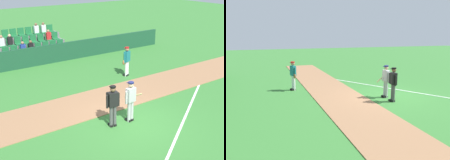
{
  "view_description": "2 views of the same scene",
  "coord_description": "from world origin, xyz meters",
  "views": [
    {
      "loc": [
        -6.81,
        -8.53,
        6.02
      ],
      "look_at": [
        0.59,
        2.18,
        1.09
      ],
      "focal_mm": 47.53,
      "sensor_mm": 36.0,
      "label": 1
    },
    {
      "loc": [
        -11.26,
        6.57,
        3.52
      ],
      "look_at": [
        0.35,
        2.74,
        1.08
      ],
      "focal_mm": 38.84,
      "sensor_mm": 36.0,
      "label": 2
    }
  ],
  "objects": [
    {
      "name": "ground_plane",
      "position": [
        0.0,
        0.0,
        0.0
      ],
      "size": [
        80.0,
        80.0,
        0.0
      ],
      "primitive_type": "plane",
      "color": "#387A33"
    },
    {
      "name": "infield_dirt_path",
      "position": [
        0.0,
        2.52,
        0.01
      ],
      "size": [
        28.0,
        2.74,
        0.03
      ],
      "primitive_type": "cube",
      "color": "#9E704C",
      "rests_on": "ground"
    },
    {
      "name": "foul_line_chalk",
      "position": [
        3.0,
        -0.5,
        0.01
      ],
      "size": [
        10.25,
        6.41,
        0.01
      ],
      "primitive_type": "cube",
      "rotation": [
        0.0,
        0.0,
        0.55
      ],
      "color": "white",
      "rests_on": "ground"
    },
    {
      "name": "dugout_fence",
      "position": [
        0.0,
        9.54,
        0.63
      ],
      "size": [
        20.0,
        0.16,
        1.27
      ],
      "primitive_type": "cube",
      "color": "#19472D",
      "rests_on": "ground"
    },
    {
      "name": "stadium_bleachers",
      "position": [
        -0.0,
        11.42,
        0.63
      ],
      "size": [
        5.0,
        2.95,
        2.3
      ],
      "color": "slate",
      "rests_on": "ground"
    },
    {
      "name": "batter_grey_jersey",
      "position": [
        0.09,
        0.12,
        0.97
      ],
      "size": [
        0.72,
        0.75,
        1.76
      ],
      "color": "#B2B2B2",
      "rests_on": "ground"
    },
    {
      "name": "umpire_home_plate",
      "position": [
        -0.77,
        0.18,
        1.0
      ],
      "size": [
        0.59,
        0.34,
        1.76
      ],
      "color": "#4C4C4C",
      "rests_on": "ground"
    },
    {
      "name": "runner_teal_jersey",
      "position": [
        3.32,
        4.63,
        0.96
      ],
      "size": [
        0.66,
        0.4,
        1.76
      ],
      "color": "white",
      "rests_on": "ground"
    }
  ]
}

